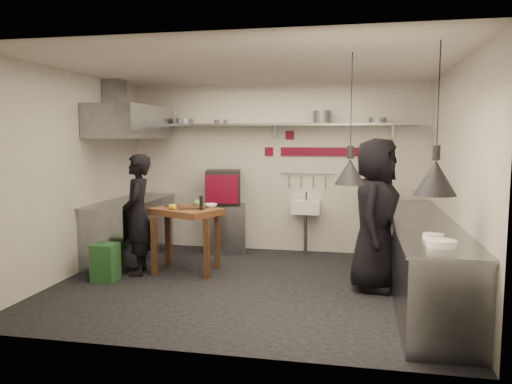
% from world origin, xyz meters
% --- Properties ---
extents(floor, '(5.00, 5.00, 0.00)m').
position_xyz_m(floor, '(0.00, 0.00, 0.00)').
color(floor, black).
rests_on(floor, ground).
extents(ceiling, '(5.00, 5.00, 0.00)m').
position_xyz_m(ceiling, '(0.00, 0.00, 2.80)').
color(ceiling, beige).
rests_on(ceiling, floor).
extents(wall_back, '(5.00, 0.04, 2.80)m').
position_xyz_m(wall_back, '(0.00, 2.10, 1.40)').
color(wall_back, silver).
rests_on(wall_back, floor).
extents(wall_front, '(5.00, 0.04, 2.80)m').
position_xyz_m(wall_front, '(0.00, -2.10, 1.40)').
color(wall_front, silver).
rests_on(wall_front, floor).
extents(wall_left, '(0.04, 4.20, 2.80)m').
position_xyz_m(wall_left, '(-2.50, 0.00, 1.40)').
color(wall_left, silver).
rests_on(wall_left, floor).
extents(wall_right, '(0.04, 4.20, 2.80)m').
position_xyz_m(wall_right, '(2.50, 0.00, 1.40)').
color(wall_right, silver).
rests_on(wall_right, floor).
extents(red_band_horiz, '(1.70, 0.02, 0.14)m').
position_xyz_m(red_band_horiz, '(0.95, 2.08, 1.68)').
color(red_band_horiz, maroon).
rests_on(red_band_horiz, wall_back).
extents(red_band_vert, '(0.14, 0.02, 1.10)m').
position_xyz_m(red_band_vert, '(1.55, 2.08, 1.20)').
color(red_band_vert, maroon).
rests_on(red_band_vert, wall_back).
extents(red_tile_a, '(0.14, 0.02, 0.14)m').
position_xyz_m(red_tile_a, '(0.25, 2.08, 1.95)').
color(red_tile_a, maroon).
rests_on(red_tile_a, wall_back).
extents(red_tile_b, '(0.14, 0.02, 0.14)m').
position_xyz_m(red_tile_b, '(-0.10, 2.08, 1.68)').
color(red_tile_b, maroon).
rests_on(red_tile_b, wall_back).
extents(back_shelf, '(4.60, 0.34, 0.04)m').
position_xyz_m(back_shelf, '(0.00, 1.92, 2.12)').
color(back_shelf, slate).
rests_on(back_shelf, wall_back).
extents(shelf_bracket_left, '(0.04, 0.06, 0.24)m').
position_xyz_m(shelf_bracket_left, '(-1.90, 2.07, 2.02)').
color(shelf_bracket_left, slate).
rests_on(shelf_bracket_left, wall_back).
extents(shelf_bracket_mid, '(0.04, 0.06, 0.24)m').
position_xyz_m(shelf_bracket_mid, '(0.00, 2.07, 2.02)').
color(shelf_bracket_mid, slate).
rests_on(shelf_bracket_mid, wall_back).
extents(shelf_bracket_right, '(0.04, 0.06, 0.24)m').
position_xyz_m(shelf_bracket_right, '(1.90, 2.07, 2.02)').
color(shelf_bracket_right, slate).
rests_on(shelf_bracket_right, wall_back).
extents(pan_far_left, '(0.36, 0.36, 0.09)m').
position_xyz_m(pan_far_left, '(-1.52, 1.92, 2.19)').
color(pan_far_left, slate).
rests_on(pan_far_left, back_shelf).
extents(pan_mid_left, '(0.29, 0.29, 0.07)m').
position_xyz_m(pan_mid_left, '(-0.89, 1.92, 2.18)').
color(pan_mid_left, slate).
rests_on(pan_mid_left, back_shelf).
extents(stock_pot, '(0.37, 0.37, 0.20)m').
position_xyz_m(stock_pot, '(0.79, 1.92, 2.24)').
color(stock_pot, slate).
rests_on(stock_pot, back_shelf).
extents(pan_right, '(0.30, 0.30, 0.08)m').
position_xyz_m(pan_right, '(1.66, 1.92, 2.18)').
color(pan_right, slate).
rests_on(pan_right, back_shelf).
extents(oven_stand, '(0.72, 0.67, 0.80)m').
position_xyz_m(oven_stand, '(-0.75, 1.78, 0.40)').
color(oven_stand, slate).
rests_on(oven_stand, floor).
extents(combi_oven, '(0.65, 0.62, 0.58)m').
position_xyz_m(combi_oven, '(-0.81, 1.74, 1.09)').
color(combi_oven, black).
rests_on(combi_oven, oven_stand).
extents(oven_door, '(0.52, 0.14, 0.46)m').
position_xyz_m(oven_door, '(-0.76, 1.46, 1.09)').
color(oven_door, maroon).
rests_on(oven_door, combi_oven).
extents(oven_glass, '(0.32, 0.08, 0.34)m').
position_xyz_m(oven_glass, '(-0.81, 1.51, 1.09)').
color(oven_glass, black).
rests_on(oven_glass, oven_door).
extents(hand_sink, '(0.46, 0.34, 0.22)m').
position_xyz_m(hand_sink, '(0.55, 1.92, 0.78)').
color(hand_sink, white).
rests_on(hand_sink, wall_back).
extents(sink_tap, '(0.03, 0.03, 0.14)m').
position_xyz_m(sink_tap, '(0.55, 1.92, 0.96)').
color(sink_tap, slate).
rests_on(sink_tap, hand_sink).
extents(sink_drain, '(0.06, 0.06, 0.66)m').
position_xyz_m(sink_drain, '(0.55, 1.88, 0.34)').
color(sink_drain, slate).
rests_on(sink_drain, floor).
extents(utensil_rail, '(0.90, 0.02, 0.02)m').
position_xyz_m(utensil_rail, '(0.55, 2.06, 1.32)').
color(utensil_rail, slate).
rests_on(utensil_rail, wall_back).
extents(counter_right, '(0.70, 3.80, 0.90)m').
position_xyz_m(counter_right, '(2.15, 0.00, 0.45)').
color(counter_right, slate).
rests_on(counter_right, floor).
extents(counter_right_top, '(0.76, 3.90, 0.03)m').
position_xyz_m(counter_right_top, '(2.15, 0.00, 0.92)').
color(counter_right_top, slate).
rests_on(counter_right_top, counter_right).
extents(plate_stack, '(0.31, 0.31, 0.07)m').
position_xyz_m(plate_stack, '(2.12, -1.50, 0.96)').
color(plate_stack, white).
rests_on(plate_stack, counter_right_top).
extents(small_bowl_right, '(0.24, 0.24, 0.05)m').
position_xyz_m(small_bowl_right, '(2.10, -1.14, 0.96)').
color(small_bowl_right, white).
rests_on(small_bowl_right, counter_right_top).
extents(counter_left, '(0.70, 1.90, 0.90)m').
position_xyz_m(counter_left, '(-2.15, 1.05, 0.45)').
color(counter_left, slate).
rests_on(counter_left, floor).
extents(counter_left_top, '(0.76, 2.00, 0.03)m').
position_xyz_m(counter_left_top, '(-2.15, 1.05, 0.92)').
color(counter_left_top, slate).
rests_on(counter_left_top, counter_left).
extents(extractor_hood, '(0.78, 1.60, 0.50)m').
position_xyz_m(extractor_hood, '(-2.10, 1.05, 2.15)').
color(extractor_hood, slate).
rests_on(extractor_hood, ceiling).
extents(hood_duct, '(0.28, 0.28, 0.50)m').
position_xyz_m(hood_duct, '(-2.35, 1.05, 2.55)').
color(hood_duct, slate).
rests_on(hood_duct, ceiling).
extents(green_bin, '(0.32, 0.32, 0.50)m').
position_xyz_m(green_bin, '(-1.93, -0.17, 0.25)').
color(green_bin, '#215125').
rests_on(green_bin, floor).
extents(prep_table, '(1.10, 0.96, 0.92)m').
position_xyz_m(prep_table, '(-1.01, 0.45, 0.46)').
color(prep_table, brown).
rests_on(prep_table, floor).
extents(cutting_board, '(0.45, 0.38, 0.02)m').
position_xyz_m(cutting_board, '(-0.91, 0.44, 0.93)').
color(cutting_board, '#462916').
rests_on(cutting_board, prep_table).
extents(pepper_mill, '(0.06, 0.06, 0.20)m').
position_xyz_m(pepper_mill, '(-0.73, 0.31, 1.02)').
color(pepper_mill, black).
rests_on(pepper_mill, prep_table).
extents(lemon_a, '(0.09, 0.09, 0.07)m').
position_xyz_m(lemon_a, '(-1.16, 0.29, 0.96)').
color(lemon_a, yellow).
rests_on(lemon_a, prep_table).
extents(lemon_b, '(0.09, 0.09, 0.08)m').
position_xyz_m(lemon_b, '(-1.12, 0.29, 0.96)').
color(lemon_b, yellow).
rests_on(lemon_b, prep_table).
extents(veg_ball, '(0.13, 0.13, 0.10)m').
position_xyz_m(veg_ball, '(-0.91, 0.64, 0.97)').
color(veg_ball, olive).
rests_on(veg_ball, prep_table).
extents(steel_tray, '(0.20, 0.15, 0.03)m').
position_xyz_m(steel_tray, '(-1.25, 0.55, 0.94)').
color(steel_tray, slate).
rests_on(steel_tray, prep_table).
extents(bowl, '(0.20, 0.20, 0.06)m').
position_xyz_m(bowl, '(-0.68, 0.58, 0.95)').
color(bowl, white).
rests_on(bowl, prep_table).
extents(heat_lamp_near, '(0.40, 0.40, 1.38)m').
position_xyz_m(heat_lamp_near, '(1.28, -0.79, 2.11)').
color(heat_lamp_near, black).
rests_on(heat_lamp_near, ceiling).
extents(heat_lamp_far, '(0.51, 0.51, 1.42)m').
position_xyz_m(heat_lamp_far, '(2.07, -1.31, 2.09)').
color(heat_lamp_far, black).
rests_on(heat_lamp_far, ceiling).
extents(chef_left, '(0.57, 0.71, 1.69)m').
position_xyz_m(chef_left, '(-1.63, 0.22, 0.84)').
color(chef_left, black).
rests_on(chef_left, floor).
extents(chef_right, '(0.81, 1.05, 1.91)m').
position_xyz_m(chef_right, '(1.59, 0.16, 0.95)').
color(chef_right, black).
rests_on(chef_right, floor).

